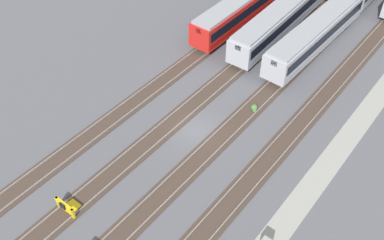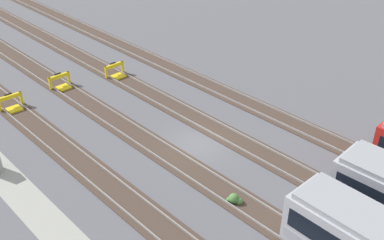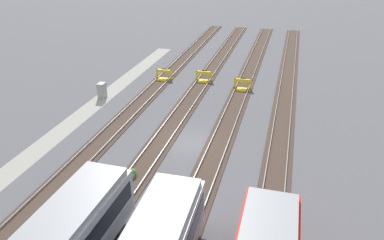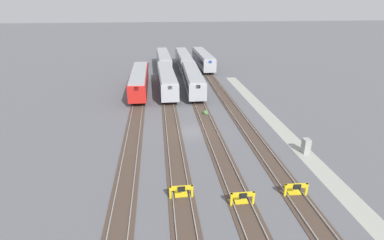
# 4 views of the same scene
# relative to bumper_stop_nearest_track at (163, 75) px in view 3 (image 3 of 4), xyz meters

# --- Properties ---
(ground_plane) EXTENTS (400.00, 400.00, 0.00)m
(ground_plane) POSITION_rel_bumper_stop_nearest_track_xyz_m (13.96, 7.20, -0.51)
(ground_plane) COLOR #5B5B60
(service_walkway) EXTENTS (54.00, 2.00, 0.01)m
(service_walkway) POSITION_rel_bumper_stop_nearest_track_xyz_m (13.96, -4.30, -0.51)
(service_walkway) COLOR #9E9E93
(service_walkway) RESTS_ON ground
(rail_track_nearest) EXTENTS (90.00, 2.23, 0.21)m
(rail_track_nearest) POSITION_rel_bumper_stop_nearest_track_xyz_m (13.96, 0.01, -0.47)
(rail_track_nearest) COLOR #47382D
(rail_track_nearest) RESTS_ON ground
(rail_track_near_inner) EXTENTS (90.00, 2.24, 0.21)m
(rail_track_near_inner) POSITION_rel_bumper_stop_nearest_track_xyz_m (13.96, 4.80, -0.47)
(rail_track_near_inner) COLOR #47382D
(rail_track_near_inner) RESTS_ON ground
(rail_track_middle) EXTENTS (90.00, 2.24, 0.21)m
(rail_track_middle) POSITION_rel_bumper_stop_nearest_track_xyz_m (13.96, 9.59, -0.47)
(rail_track_middle) COLOR #47382D
(rail_track_middle) RESTS_ON ground
(rail_track_far_inner) EXTENTS (90.00, 2.23, 0.21)m
(rail_track_far_inner) POSITION_rel_bumper_stop_nearest_track_xyz_m (13.96, 14.38, -0.47)
(rail_track_far_inner) COLOR #47382D
(rail_track_far_inner) RESTS_ON ground
(bumper_stop_nearest_track) EXTENTS (1.38, 2.01, 1.22)m
(bumper_stop_nearest_track) POSITION_rel_bumper_stop_nearest_track_xyz_m (0.00, 0.00, 0.00)
(bumper_stop_nearest_track) COLOR yellow
(bumper_stop_nearest_track) RESTS_ON ground
(bumper_stop_near_inner_track) EXTENTS (1.34, 2.00, 1.22)m
(bumper_stop_near_inner_track) POSITION_rel_bumper_stop_nearest_track_xyz_m (-0.66, 4.80, 0.00)
(bumper_stop_near_inner_track) COLOR yellow
(bumper_stop_near_inner_track) RESTS_ON ground
(bumper_stop_middle_track) EXTENTS (1.34, 2.00, 1.22)m
(bumper_stop_middle_track) POSITION_rel_bumper_stop_nearest_track_xyz_m (0.80, 9.59, 0.00)
(bumper_stop_middle_track) COLOR yellow
(bumper_stop_middle_track) RESTS_ON ground
(electrical_cabinet) EXTENTS (0.90, 0.73, 1.60)m
(electrical_cabinet) POSITION_rel_bumper_stop_nearest_track_xyz_m (7.00, -4.42, 0.29)
(electrical_cabinet) COLOR #9E9E99
(electrical_cabinet) RESTS_ON ground
(weed_clump) EXTENTS (0.92, 0.70, 0.64)m
(weed_clump) POSITION_rel_bumper_stop_nearest_track_xyz_m (19.80, 4.52, -0.27)
(weed_clump) COLOR #4C7F3D
(weed_clump) RESTS_ON ground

